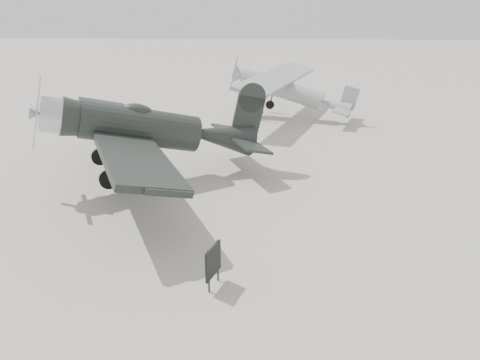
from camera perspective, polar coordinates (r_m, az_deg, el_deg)
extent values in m
plane|color=gray|center=(14.90, 2.89, -8.57)|extent=(160.00, 160.00, 0.00)
cylinder|color=black|center=(19.95, -12.04, 6.21)|extent=(5.07, 3.43, 1.55)
cone|color=black|center=(20.84, -2.09, 7.46)|extent=(3.21, 2.50, 1.44)
cylinder|color=silver|center=(19.69, -21.75, 4.94)|extent=(1.48, 1.66, 1.37)
cone|color=silver|center=(19.71, -23.67, 4.67)|extent=(0.61, 0.72, 0.62)
cube|color=silver|center=(19.70, -23.44, 4.70)|extent=(0.14, 0.21, 2.88)
ellipsoid|color=black|center=(19.75, -12.83, 8.05)|extent=(1.42, 1.19, 0.51)
cube|color=black|center=(19.94, -14.15, 4.86)|extent=(7.62, 13.05, 0.24)
cube|color=black|center=(21.14, 0.19, 7.83)|extent=(3.04, 4.73, 0.11)
cube|color=black|center=(21.00, 0.62, 10.36)|extent=(1.25, 0.65, 1.99)
cylinder|color=black|center=(18.97, -14.37, -0.87)|extent=(0.76, 0.47, 0.75)
cylinder|color=black|center=(21.76, -15.54, 1.90)|extent=(0.76, 0.47, 0.75)
cylinder|color=#333333|center=(18.71, -14.57, 1.23)|extent=(0.16, 0.16, 1.55)
cylinder|color=#333333|center=(21.54, -15.73, 3.76)|extent=(0.16, 0.16, 1.55)
cylinder|color=black|center=(21.37, 0.88, 6.51)|extent=(0.26, 0.18, 0.24)
cylinder|color=gray|center=(31.01, 5.14, 11.00)|extent=(5.54, 2.91, 1.16)
cone|color=gray|center=(30.17, 11.94, 10.34)|extent=(2.13, 1.62, 1.05)
cone|color=gray|center=(32.01, -0.18, 11.41)|extent=(0.96, 1.24, 1.09)
cube|color=gray|center=(32.16, -0.89, 11.45)|extent=(0.10, 0.16, 2.31)
cube|color=gray|center=(31.02, 4.43, 12.25)|extent=(5.73, 11.57, 0.19)
cube|color=gray|center=(30.07, 12.95, 10.33)|extent=(2.08, 3.68, 0.08)
cube|color=gray|center=(29.94, 13.26, 11.59)|extent=(0.92, 0.39, 1.37)
cylinder|color=black|center=(30.51, 2.88, 7.82)|extent=(0.60, 0.33, 0.59)
cylinder|color=black|center=(32.65, 4.23, 8.69)|extent=(0.60, 0.33, 0.59)
cylinder|color=#333333|center=(30.38, 2.90, 8.92)|extent=(0.12, 0.12, 1.26)
cylinder|color=#333333|center=(32.52, 4.26, 9.72)|extent=(0.12, 0.12, 1.26)
cylinder|color=black|center=(30.11, 13.29, 9.60)|extent=(0.20, 0.13, 0.19)
cylinder|color=#333333|center=(12.69, -3.85, -11.05)|extent=(0.08, 0.08, 1.28)
cylinder|color=#333333|center=(13.14, -2.73, -9.78)|extent=(0.08, 0.08, 1.28)
cube|color=black|center=(12.83, -3.30, -9.84)|extent=(0.35, 0.86, 0.89)
cube|color=beige|center=(12.82, -3.44, -9.62)|extent=(0.24, 0.65, 0.18)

